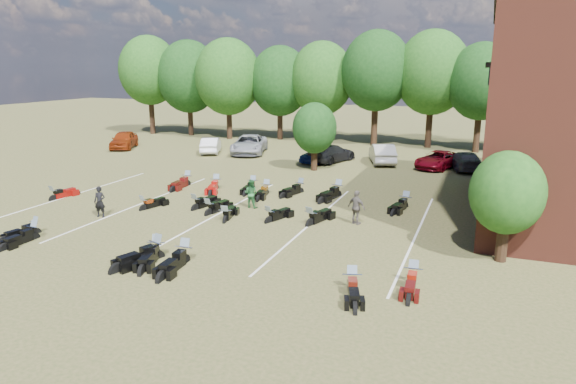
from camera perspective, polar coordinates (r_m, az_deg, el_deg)
The scene contains 37 objects.
ground at distance 23.07m, azimuth -4.53°, elevation -5.03°, with size 160.00×160.00×0.00m, color brown.
car_0 at distance 50.09m, azimuth -17.77°, elevation 5.55°, with size 1.89×4.69×1.60m, color maroon.
car_1 at distance 45.65m, azimuth -8.58°, elevation 5.16°, with size 1.45×4.15×1.37m, color white.
car_2 at distance 44.96m, azimuth -4.34°, elevation 5.29°, with size 2.65×5.75×1.60m, color #95969D.
car_3 at distance 41.03m, azimuth 4.85°, elevation 4.32°, with size 1.96×4.82×1.40m, color black.
car_4 at distance 40.93m, azimuth 3.48°, elevation 4.29°, with size 1.60×3.98×1.35m, color navy.
car_5 at distance 40.97m, azimuth 10.43°, elevation 4.23°, with size 1.64×4.70×1.55m, color #9E9D99.
car_6 at distance 39.91m, azimuth 16.34°, elevation 3.46°, with size 2.13×4.62×1.28m, color #620511.
car_7 at distance 39.91m, azimuth 19.03°, elevation 3.30°, with size 1.88×4.62×1.34m, color #39393E.
person_black at distance 27.51m, azimuth -20.19°, elevation -1.03°, with size 0.58×0.38×1.58m, color black.
person_green at distance 27.62m, azimuth -4.13°, elevation -0.17°, with size 0.76×0.59×1.56m, color #256430.
person_grey at distance 24.83m, azimuth 7.63°, elevation -1.72°, with size 0.98×0.41×1.67m, color #544D48.
motorcycle_0 at distance 26.14m, azimuth -26.27°, elevation -4.18°, with size 0.64×2.00×1.12m, color black, non-canonical shape.
motorcycle_1 at distance 25.37m, azimuth -26.38°, elevation -4.72°, with size 0.66×2.08×1.16m, color black, non-canonical shape.
motorcycle_2 at distance 21.18m, azimuth -14.39°, elevation -7.19°, with size 0.79×2.48×1.38m, color black, non-canonical shape.
motorcycle_3 at distance 21.32m, azimuth -14.34°, elevation -7.05°, with size 0.74×2.32×1.29m, color black, non-canonical shape.
motorcycle_4 at distance 20.50m, azimuth -11.42°, elevation -7.74°, with size 0.77×2.42×1.35m, color black, non-canonical shape.
motorcycle_5 at distance 17.94m, azimuth 7.09°, elevation -10.79°, with size 0.69×2.15×1.20m, color black, non-canonical shape.
motorcycle_6 at distance 18.79m, azimuth 13.66°, elevation -9.91°, with size 0.68×2.14×1.20m, color #3E0A08, non-canonical shape.
motorcycle_7 at distance 32.21m, azimuth -24.57°, elevation -0.81°, with size 0.66×2.09×1.16m, color maroon, non-canonical shape.
motorcycle_8 at distance 28.33m, azimuth -15.70°, elevation -1.93°, with size 0.65×2.03×1.13m, color black, non-canonical shape.
motorcycle_9 at distance 27.76m, azimuth -10.20°, elevation -1.94°, with size 0.71×2.23×1.24m, color black, non-canonical shape.
motorcycle_10 at distance 26.72m, azimuth -8.76°, elevation -2.50°, with size 0.71×2.21×1.23m, color black, non-canonical shape.
motorcycle_11 at distance 25.40m, azimuth -6.97°, elevation -3.31°, with size 0.68×2.14×1.19m, color black, non-canonical shape.
motorcycle_12 at distance 25.16m, azimuth -2.09°, elevation -3.38°, with size 0.67×2.11×1.18m, color black, non-canonical shape.
motorcycle_13 at distance 24.70m, azimuth 2.50°, elevation -3.72°, with size 0.75×2.35×1.31m, color black, non-canonical shape.
motorcycle_14 at distance 33.45m, azimuth -11.13°, elevation 0.71°, with size 0.77×2.40×1.34m, color #3E0B08, non-canonical shape.
motorcycle_15 at distance 32.18m, azimuth -7.97°, elevation 0.32°, with size 0.74×2.34×1.30m, color #930C0A, non-canonical shape.
motorcycle_16 at distance 31.80m, azimuth -3.93°, elevation 0.26°, with size 0.69×2.18×1.21m, color black, non-canonical shape.
motorcycle_17 at distance 30.63m, azimuth -2.43°, elevation -0.24°, with size 0.71×2.22×1.24m, color black, non-canonical shape.
motorcycle_18 at distance 30.96m, azimuth 1.32°, elevation -0.08°, with size 0.71×2.23×1.24m, color black, non-canonical shape.
motorcycle_19 at distance 30.19m, azimuth 5.52°, elevation -0.50°, with size 0.80×2.52×1.41m, color black, non-canonical shape.
motorcycle_20 at distance 28.35m, azimuth 12.85°, elevation -1.74°, with size 0.73×2.28×1.27m, color black, non-canonical shape.
tree_line at distance 49.79m, azimuth 9.13°, elevation 12.36°, with size 56.00×6.00×9.79m.
young_tree_near_building at distance 21.19m, azimuth 23.17°, elevation -0.09°, with size 2.80×2.80×4.16m.
young_tree_midfield at distance 37.25m, azimuth 2.96°, elevation 7.11°, with size 3.20×3.20×4.70m.
parking_lines at distance 26.93m, azimuth -7.54°, elevation -2.32°, with size 20.10×14.00×0.01m.
Camera 1 is at (9.54, -19.65, 7.44)m, focal length 32.00 mm.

